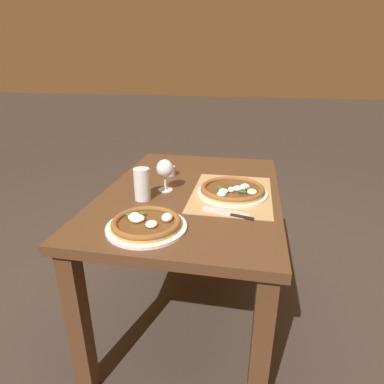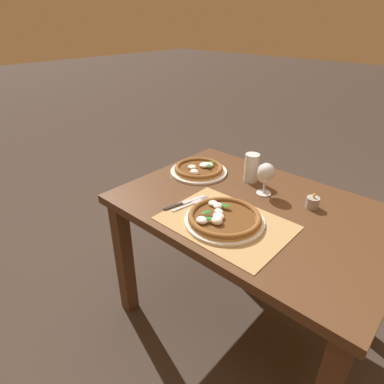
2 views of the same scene
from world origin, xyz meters
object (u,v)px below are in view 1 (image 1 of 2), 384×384
at_px(fork, 226,211).
at_px(knife, 228,214).
at_px(wine_glass, 165,170).
at_px(votive_candle, 170,171).
at_px(pizza_near, 233,190).
at_px(pint_glass, 142,185).
at_px(pizza_far, 146,224).

xyz_separation_m(fork, knife, (-0.03, -0.01, 0.00)).
distance_m(wine_glass, votive_candle, 0.24).
xyz_separation_m(pizza_near, fork, (-0.19, 0.01, -0.02)).
relative_size(pint_glass, knife, 0.68).
bearing_deg(pizza_far, pizza_near, -36.91).
distance_m(knife, votive_candle, 0.56).
distance_m(pizza_near, wine_glass, 0.33).
relative_size(pizza_far, knife, 1.42).
bearing_deg(knife, pizza_near, -1.03).
height_order(pizza_far, votive_candle, votive_candle).
bearing_deg(pizza_near, votive_candle, 58.67).
xyz_separation_m(pint_glass, votive_candle, (0.34, -0.04, -0.05)).
distance_m(wine_glass, knife, 0.40).
height_order(pizza_far, pint_glass, pint_glass).
relative_size(pizza_far, fork, 1.52).
bearing_deg(wine_glass, pizza_near, -88.75).
xyz_separation_m(pizza_near, wine_glass, (-0.01, 0.32, 0.08)).
height_order(pint_glass, knife, pint_glass).
bearing_deg(pizza_near, fork, 175.58).
bearing_deg(knife, fork, 20.67).
bearing_deg(knife, wine_glass, 56.11).
xyz_separation_m(pizza_far, fork, (0.20, -0.28, -0.01)).
bearing_deg(votive_candle, pint_glass, 173.28).
bearing_deg(pizza_far, wine_glass, 4.55).
bearing_deg(pint_glass, knife, -103.22).
bearing_deg(votive_candle, fork, -140.21).
relative_size(pizza_far, votive_candle, 4.20).
distance_m(pizza_far, votive_candle, 0.61).
relative_size(pizza_far, pint_glass, 2.09).
xyz_separation_m(pizza_near, pint_glass, (-0.13, 0.39, 0.05)).
relative_size(pizza_near, votive_candle, 4.52).
bearing_deg(votive_candle, pizza_near, -121.33).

